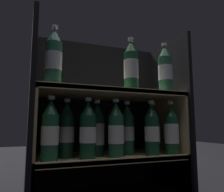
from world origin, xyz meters
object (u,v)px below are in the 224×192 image
at_px(bottle_lower_front_2, 116,131).
at_px(bottle_lower_back_3, 153,130).
at_px(bottle_lower_front_1, 88,131).
at_px(bottle_lower_front_3, 152,130).
at_px(bottle_lower_front_4, 171,131).
at_px(bottle_lower_back_1, 97,131).
at_px(bottle_upper_front_1, 131,67).
at_px(bottle_lower_back_0, 66,131).
at_px(bottle_upper_front_2, 165,70).
at_px(bottle_lower_back_2, 127,130).
at_px(bottle_lower_front_0, 50,131).
at_px(bottle_upper_front_0, 54,58).

distance_m(bottle_lower_front_2, bottle_lower_back_3, 0.26).
relative_size(bottle_lower_front_1, bottle_lower_front_3, 1.00).
bearing_deg(bottle_lower_front_4, bottle_lower_front_1, -180.00).
height_order(bottle_lower_front_3, bottle_lower_back_1, same).
relative_size(bottle_lower_front_1, bottle_lower_back_1, 1.00).
bearing_deg(bottle_upper_front_1, bottle_lower_back_0, 164.80).
bearing_deg(bottle_lower_front_3, bottle_upper_front_2, 0.00).
distance_m(bottle_lower_back_1, bottle_lower_back_3, 0.31).
xyz_separation_m(bottle_upper_front_1, bottle_lower_front_3, (0.11, -0.00, -0.31)).
bearing_deg(bottle_lower_front_1, bottle_lower_front_3, -0.00).
xyz_separation_m(bottle_upper_front_2, bottle_lower_back_1, (-0.34, 0.08, -0.31)).
xyz_separation_m(bottle_lower_front_1, bottle_lower_back_2, (0.22, 0.08, -0.00)).
xyz_separation_m(bottle_lower_front_0, bottle_lower_back_3, (0.53, 0.08, -0.00)).
distance_m(bottle_upper_front_0, bottle_lower_back_2, 0.49).
height_order(bottle_upper_front_1, bottle_upper_front_2, same).
bearing_deg(bottle_lower_front_2, bottle_lower_front_0, 180.00).
relative_size(bottle_lower_front_3, bottle_lower_front_4, 1.00).
bearing_deg(bottle_lower_front_3, bottle_lower_front_4, 0.00).
bearing_deg(bottle_lower_front_0, bottle_upper_front_0, 0.00).
distance_m(bottle_lower_front_1, bottle_lower_back_2, 0.24).
relative_size(bottle_upper_front_1, bottle_lower_front_3, 1.00).
bearing_deg(bottle_upper_front_1, bottle_lower_front_0, -180.00).
bearing_deg(bottle_upper_front_2, bottle_lower_back_1, 167.01).
xyz_separation_m(bottle_upper_front_0, bottle_lower_back_3, (0.53, 0.08, -0.31)).
height_order(bottle_lower_front_3, bottle_lower_front_4, same).
height_order(bottle_upper_front_1, bottle_lower_front_4, bottle_upper_front_1).
xyz_separation_m(bottle_lower_front_0, bottle_lower_front_1, (0.16, 0.00, 0.00)).
bearing_deg(bottle_lower_back_3, bottle_upper_front_0, -171.54).
height_order(bottle_upper_front_1, bottle_lower_front_3, bottle_upper_front_1).
height_order(bottle_upper_front_2, bottle_lower_front_4, bottle_upper_front_2).
xyz_separation_m(bottle_lower_back_1, bottle_lower_back_2, (0.16, -0.00, 0.00)).
xyz_separation_m(bottle_lower_front_4, bottle_lower_back_2, (-0.21, 0.08, 0.00)).
bearing_deg(bottle_lower_back_3, bottle_upper_front_1, -154.37).
xyz_separation_m(bottle_lower_front_4, bottle_lower_back_0, (-0.51, 0.08, 0.00)).
height_order(bottle_upper_front_0, bottle_lower_back_1, bottle_upper_front_0).
bearing_deg(bottle_lower_front_4, bottle_lower_back_2, 159.23).
xyz_separation_m(bottle_lower_front_0, bottle_lower_front_4, (0.59, 0.00, -0.00)).
distance_m(bottle_lower_back_1, bottle_lower_back_2, 0.16).
distance_m(bottle_lower_front_0, bottle_lower_front_4, 0.59).
relative_size(bottle_lower_back_0, bottle_lower_back_1, 1.00).
relative_size(bottle_upper_front_0, bottle_lower_front_1, 1.00).
distance_m(bottle_upper_front_2, bottle_lower_back_0, 0.58).
xyz_separation_m(bottle_lower_back_0, bottle_lower_back_1, (0.14, 0.00, -0.00)).
bearing_deg(bottle_lower_front_0, bottle_lower_back_0, 44.98).
height_order(bottle_upper_front_1, bottle_lower_back_1, bottle_upper_front_1).
relative_size(bottle_upper_front_1, bottle_lower_back_2, 1.00).
bearing_deg(bottle_lower_front_0, bottle_lower_front_1, 0.00).
bearing_deg(bottle_lower_front_2, bottle_upper_front_2, 0.00).
xyz_separation_m(bottle_lower_back_0, bottle_lower_back_2, (0.30, 0.00, 0.00)).
bearing_deg(bottle_lower_back_1, bottle_lower_back_0, -180.00).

